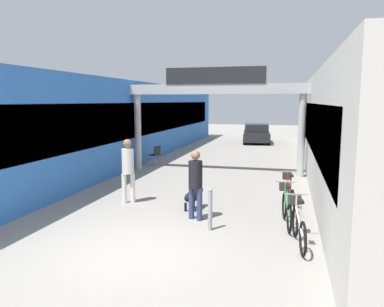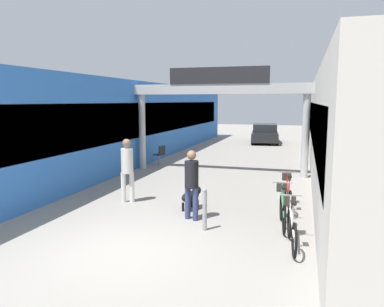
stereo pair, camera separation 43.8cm
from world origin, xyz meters
name	(u,v)px [view 2 (the right image)]	position (x,y,z in m)	size (l,w,h in m)	color
ground_plane	(125,250)	(0.00, 0.00, 0.00)	(80.00, 80.00, 0.00)	gray
storefront_left	(132,121)	(-5.09, 11.00, 1.89)	(3.00, 26.00, 3.77)	blue
storefront_right	(348,125)	(5.09, 11.00, 1.89)	(3.00, 26.00, 3.77)	beige
arcade_sign_gateway	(219,98)	(0.00, 8.33, 3.00)	(7.40, 0.47, 4.21)	#B2B2B2
pedestrian_with_dog	(192,180)	(0.70, 2.24, 0.99)	(0.44, 0.44, 1.72)	navy
pedestrian_companion	(127,166)	(-1.53, 3.25, 1.06)	(0.45, 0.45, 1.84)	silver
dog_on_leash	(192,196)	(0.45, 3.08, 0.37)	(0.50, 0.85, 0.59)	black
bicycle_silver_nearest	(291,224)	(3.11, 1.22, 0.44)	(0.46, 1.68, 0.98)	black
bicycle_green_second	(282,207)	(2.87, 2.44, 0.44)	(0.46, 1.68, 0.98)	black
bicycle_red_third	(288,193)	(2.94, 3.83, 0.44)	(0.46, 1.68, 0.98)	black
bollard_post_metal	(205,209)	(1.21, 1.58, 0.49)	(0.10, 0.10, 0.97)	gray
cafe_chair_black_nearer	(160,153)	(-2.95, 9.42, 0.54)	(0.52, 0.52, 0.89)	gray
parked_car_black	(265,134)	(0.67, 20.06, 0.64)	(2.15, 4.16, 1.33)	black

